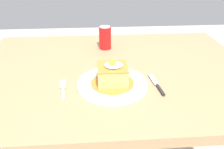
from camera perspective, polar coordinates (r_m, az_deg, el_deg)
dining_table at (r=1.13m, az=0.20°, el=-2.71°), size 1.30×0.94×0.72m
main_plate at (r=0.94m, az=0.09°, el=-2.25°), size 0.29×0.29×0.02m
sandwich_meal at (r=0.92m, az=0.11°, el=-0.10°), size 0.17×0.17×0.10m
fork at (r=0.92m, az=-12.00°, el=-3.76°), size 0.03×0.14×0.01m
knife at (r=0.94m, az=11.36°, el=-2.98°), size 0.03×0.17×0.01m
soda_can at (r=1.28m, az=-1.71°, el=9.05°), size 0.07×0.07×0.12m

